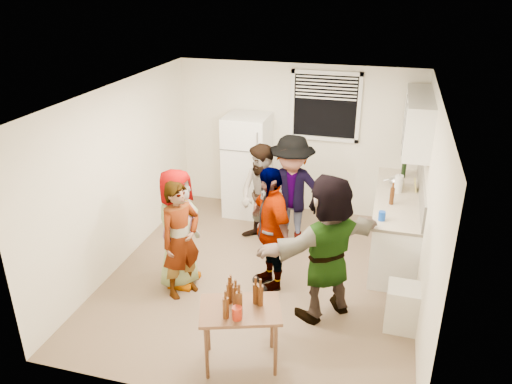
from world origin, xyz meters
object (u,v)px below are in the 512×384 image
(serving_table, at_px, (241,361))
(guest_stripe, at_px, (184,292))
(kettle, at_px, (396,188))
(blue_cup, at_px, (381,220))
(beer_bottle_counter, at_px, (391,204))
(guest_black, at_px, (269,285))
(red_cup, at_px, (237,319))
(guest_back_left, at_px, (262,243))
(guest_grey, at_px, (182,281))
(trash_bin, at_px, (402,309))
(beer_bottle_table, at_px, (239,314))
(guest_orange, at_px, (323,312))
(wine_bottle, at_px, (403,177))
(refrigerator, at_px, (247,165))
(guest_back_right, at_px, (290,245))

(serving_table, height_order, guest_stripe, serving_table)
(kettle, height_order, blue_cup, kettle)
(beer_bottle_counter, xyz_separation_m, guest_black, (-1.45, -1.02, -0.90))
(red_cup, distance_m, guest_black, 1.78)
(guest_back_left, bearing_deg, beer_bottle_counter, 25.32)
(beer_bottle_counter, xyz_separation_m, guest_stripe, (-2.47, -1.48, -0.90))
(guest_stripe, bearing_deg, serving_table, -102.28)
(beer_bottle_counter, height_order, guest_grey, beer_bottle_counter)
(serving_table, bearing_deg, trash_bin, 32.91)
(blue_cup, height_order, guest_stripe, blue_cup)
(beer_bottle_table, relative_size, guest_orange, 0.14)
(serving_table, bearing_deg, guest_orange, 56.09)
(guest_black, bearing_deg, kettle, 98.27)
(kettle, xyz_separation_m, beer_bottle_counter, (-0.05, -0.59, 0.00))
(blue_cup, relative_size, guest_orange, 0.07)
(red_cup, xyz_separation_m, guest_orange, (0.70, 1.24, -0.69))
(wine_bottle, bearing_deg, red_cup, -112.31)
(refrigerator, bearing_deg, kettle, -10.60)
(wine_bottle, distance_m, blue_cup, 1.61)
(refrigerator, xyz_separation_m, guest_black, (0.90, -2.06, -0.85))
(kettle, bearing_deg, beer_bottle_counter, -84.37)
(refrigerator, xyz_separation_m, serving_table, (0.96, -3.53, -0.85))
(trash_bin, xyz_separation_m, red_cup, (-1.60, -1.21, 0.44))
(blue_cup, relative_size, guest_back_left, 0.08)
(beer_bottle_counter, height_order, guest_black, beer_bottle_counter)
(beer_bottle_counter, relative_size, beer_bottle_table, 0.91)
(guest_back_left, bearing_deg, trash_bin, -9.44)
(refrigerator, distance_m, guest_stripe, 2.66)
(wine_bottle, bearing_deg, guest_stripe, -136.06)
(wine_bottle, height_order, serving_table, wine_bottle)
(guest_stripe, bearing_deg, refrigerator, 28.24)
(serving_table, relative_size, guest_back_left, 0.52)
(guest_grey, distance_m, guest_back_right, 1.80)
(guest_black, distance_m, guest_orange, 0.87)
(refrigerator, relative_size, blue_cup, 14.06)
(wine_bottle, bearing_deg, guest_orange, -108.39)
(guest_stripe, bearing_deg, guest_orange, -57.17)
(kettle, height_order, guest_orange, kettle)
(kettle, height_order, guest_back_left, kettle)
(guest_orange, bearing_deg, guest_back_right, -108.11)
(beer_bottle_table, height_order, guest_black, beer_bottle_table)
(blue_cup, height_order, guest_back_right, blue_cup)
(kettle, xyz_separation_m, guest_back_left, (-1.87, -0.56, -0.90))
(guest_back_left, bearing_deg, wine_bottle, 53.61)
(kettle, distance_m, guest_back_left, 2.15)
(guest_stripe, bearing_deg, guest_grey, 62.39)
(kettle, bearing_deg, guest_stripe, -130.21)
(kettle, relative_size, trash_bin, 0.47)
(guest_grey, bearing_deg, guest_stripe, -146.68)
(blue_cup, height_order, serving_table, blue_cup)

